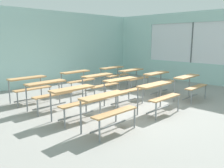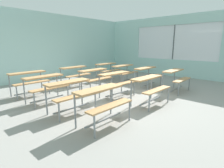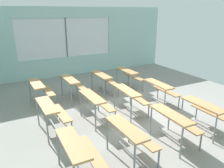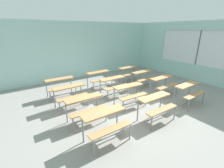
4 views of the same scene
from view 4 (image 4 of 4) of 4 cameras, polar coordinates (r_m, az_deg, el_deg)
ground at (r=5.42m, az=5.87°, el=-9.40°), size 10.00×9.00×0.05m
wall_back at (r=8.72m, az=-13.52°, el=11.95°), size 10.00×0.12×3.00m
wall_right at (r=8.89m, az=32.77°, el=9.19°), size 0.12×9.00×3.00m
desk_bench_r0c0 at (r=3.74m, az=-2.21°, el=-13.36°), size 1.10×0.60×0.74m
desk_bench_r0c1 at (r=4.72m, az=16.28°, el=-6.77°), size 1.11×0.61×0.74m
desk_bench_r0c2 at (r=6.13m, az=26.87°, el=-1.93°), size 1.11×0.61×0.74m
desk_bench_r1c0 at (r=4.51m, az=-9.82°, el=-7.46°), size 1.11×0.61×0.74m
desk_bench_r1c1 at (r=5.40m, az=6.70°, el=-2.60°), size 1.13×0.65×0.74m
desk_bench_r1c2 at (r=6.62m, az=18.61°, el=0.72°), size 1.11×0.60×0.74m
desk_bench_r2c0 at (r=5.48m, az=-15.20°, el=-2.84°), size 1.11×0.61×0.74m
desk_bench_r2c1 at (r=6.19m, az=0.70°, el=0.49°), size 1.11×0.61×0.74m
desk_bench_r2c2 at (r=7.31m, az=11.73°, el=3.12°), size 1.11×0.61×0.74m
desk_bench_r3c0 at (r=6.43m, az=-18.57°, el=0.18°), size 1.11×0.60×0.74m
desk_bench_r3c1 at (r=7.11m, az=-4.69°, el=3.00°), size 1.12×0.62×0.74m
desk_bench_r3c2 at (r=8.05m, az=6.60°, el=4.93°), size 1.11×0.62×0.74m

